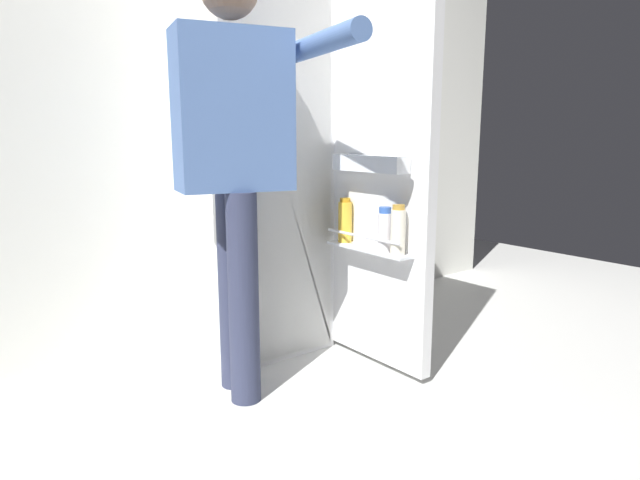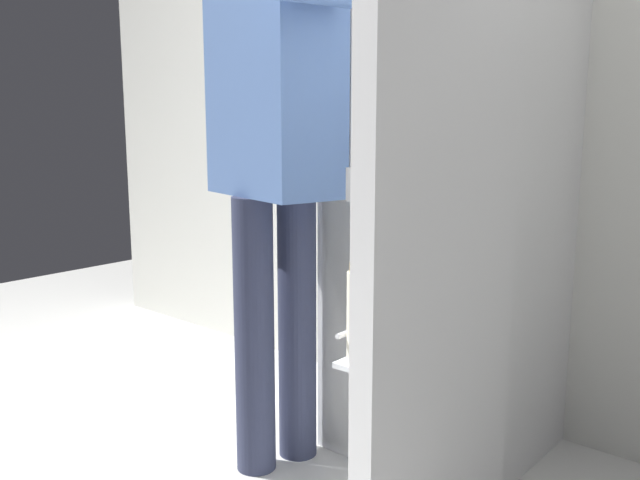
% 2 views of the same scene
% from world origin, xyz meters
% --- Properties ---
extents(kitchen_wall, '(4.40, 0.10, 2.50)m').
position_xyz_m(kitchen_wall, '(0.00, 0.87, 1.25)').
color(kitchen_wall, silver).
rests_on(kitchen_wall, ground_plane).
extents(refrigerator, '(0.65, 1.16, 1.79)m').
position_xyz_m(refrigerator, '(0.03, 0.48, 0.90)').
color(refrigerator, white).
rests_on(refrigerator, ground_plane).
extents(person, '(0.56, 0.80, 1.69)m').
position_xyz_m(person, '(-0.32, 0.09, 1.02)').
color(person, '#2D334C').
rests_on(person, ground_plane).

